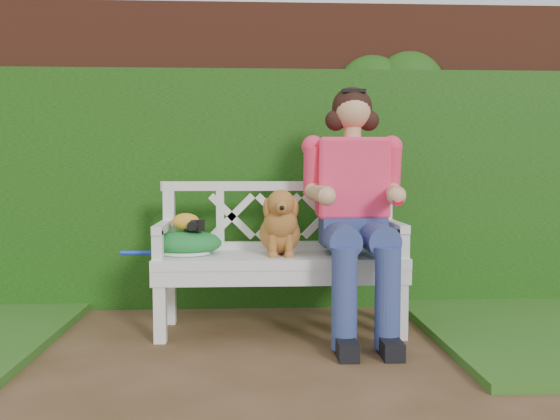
{
  "coord_description": "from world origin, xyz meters",
  "views": [
    {
      "loc": [
        0.04,
        -2.6,
        1.0
      ],
      "look_at": [
        0.22,
        0.99,
        0.75
      ],
      "focal_mm": 38.0,
      "sensor_mm": 36.0,
      "label": 1
    }
  ],
  "objects": [
    {
      "name": "ground",
      "position": [
        0.0,
        0.0,
        0.0
      ],
      "size": [
        60.0,
        60.0,
        0.0
      ],
      "primitive_type": "plane",
      "color": "#4C341B"
    },
    {
      "name": "brick_wall",
      "position": [
        0.0,
        1.9,
        1.1
      ],
      "size": [
        10.0,
        0.3,
        2.2
      ],
      "primitive_type": "cube",
      "color": "brown",
      "rests_on": "ground"
    },
    {
      "name": "ivy_hedge",
      "position": [
        0.0,
        1.68,
        0.85
      ],
      "size": [
        10.0,
        0.18,
        1.7
      ],
      "primitive_type": "cube",
      "color": "#296418",
      "rests_on": "ground"
    },
    {
      "name": "garden_bench",
      "position": [
        0.22,
        0.99,
        0.24
      ],
      "size": [
        1.61,
        0.67,
        0.48
      ],
      "primitive_type": null,
      "rotation": [
        0.0,
        0.0,
        0.05
      ],
      "color": "white",
      "rests_on": "ground"
    },
    {
      "name": "seated_woman",
      "position": [
        0.66,
        0.97,
        0.76
      ],
      "size": [
        0.9,
        1.03,
        1.53
      ],
      "primitive_type": null,
      "rotation": [
        0.0,
        0.0,
        0.35
      ],
      "color": "#D54442",
      "rests_on": "ground"
    },
    {
      "name": "dog",
      "position": [
        0.22,
        0.96,
        0.68
      ],
      "size": [
        0.38,
        0.44,
        0.4
      ],
      "primitive_type": null,
      "rotation": [
        0.0,
        0.0,
        -0.36
      ],
      "color": "olive",
      "rests_on": "garden_bench"
    },
    {
      "name": "tennis_racket",
      "position": [
        -0.38,
        0.98,
        0.49
      ],
      "size": [
        0.57,
        0.24,
        0.03
      ],
      "primitive_type": null,
      "rotation": [
        0.0,
        0.0,
        -0.01
      ],
      "color": "silver",
      "rests_on": "garden_bench"
    },
    {
      "name": "green_bag",
      "position": [
        -0.36,
        1.01,
        0.55
      ],
      "size": [
        0.52,
        0.47,
        0.15
      ],
      "primitive_type": null,
      "rotation": [
        0.0,
        0.0,
        0.38
      ],
      "color": "green",
      "rests_on": "garden_bench"
    },
    {
      "name": "camera_item",
      "position": [
        -0.3,
        0.98,
        0.66
      ],
      "size": [
        0.12,
        0.11,
        0.07
      ],
      "primitive_type": "cube",
      "rotation": [
        0.0,
        0.0,
        -0.41
      ],
      "color": "black",
      "rests_on": "green_bag"
    },
    {
      "name": "baseball_glove",
      "position": [
        -0.36,
        1.0,
        0.68
      ],
      "size": [
        0.19,
        0.15,
        0.11
      ],
      "primitive_type": "ellipsoid",
      "rotation": [
        0.0,
        0.0,
        0.18
      ],
      "color": "gold",
      "rests_on": "green_bag"
    }
  ]
}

